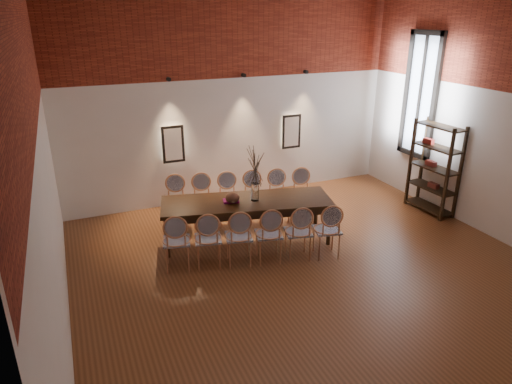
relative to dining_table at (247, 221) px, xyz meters
name	(u,v)px	position (x,y,z in m)	size (l,w,h in m)	color
floor	(315,274)	(0.55, -1.42, -0.39)	(7.00, 7.00, 0.02)	brown
wall_back	(232,103)	(0.55, 2.13, 1.62)	(7.00, 0.10, 4.00)	silver
wall_left	(38,182)	(-3.00, -1.42, 1.62)	(0.10, 7.00, 4.00)	silver
wall_right	(509,124)	(4.10, -1.42, 1.62)	(0.10, 7.00, 4.00)	silver
brick_band_back	(232,38)	(0.55, 2.06, 2.88)	(7.00, 0.02, 1.50)	maroon
brick_band_left	(24,63)	(-2.93, -1.42, 2.88)	(0.02, 7.00, 1.50)	maroon
niche_left	(173,144)	(-0.75, 2.03, 0.93)	(0.36, 0.06, 0.66)	#FFEAC6
niche_right	(291,131)	(1.85, 2.03, 0.93)	(0.36, 0.06, 0.66)	#FFEAC6
spot_fixture_left	(169,79)	(-0.75, 2.00, 2.17)	(0.08, 0.08, 0.10)	black
spot_fixture_mid	(244,75)	(0.75, 2.00, 2.17)	(0.08, 0.08, 0.10)	black
spot_fixture_right	(306,72)	(2.15, 2.00, 2.17)	(0.08, 0.08, 0.10)	black
window_glass	(421,96)	(4.01, 0.58, 1.77)	(0.02, 0.78, 2.38)	silver
window_frame	(420,96)	(3.99, 0.58, 1.77)	(0.08, 0.90, 2.50)	black
window_mullion	(420,96)	(3.99, 0.58, 1.77)	(0.06, 0.06, 2.40)	black
dining_table	(247,221)	(0.00, 0.00, 0.00)	(2.86, 0.92, 0.75)	black
chair_near_a	(177,241)	(-1.33, -0.44, 0.09)	(0.44, 0.44, 0.94)	tan
chair_near_b	(208,238)	(-0.87, -0.55, 0.09)	(0.44, 0.44, 0.94)	tan
chair_near_c	(239,236)	(-0.41, -0.66, 0.09)	(0.44, 0.44, 0.94)	tan
chair_near_d	(269,234)	(0.06, -0.77, 0.09)	(0.44, 0.44, 0.94)	tan
chair_near_e	(298,232)	(0.52, -0.89, 0.09)	(0.44, 0.44, 0.94)	tan
chair_near_f	(327,229)	(0.98, -1.00, 0.09)	(0.44, 0.44, 0.94)	tan
chair_far_a	(176,203)	(-0.98, 1.00, 0.09)	(0.44, 0.44, 0.94)	tan
chair_far_b	(203,202)	(-0.52, 0.89, 0.09)	(0.44, 0.44, 0.94)	tan
chair_far_c	(228,200)	(-0.06, 0.77, 0.09)	(0.44, 0.44, 0.94)	tan
chair_far_d	(254,198)	(0.41, 0.66, 0.09)	(0.44, 0.44, 0.94)	tan
chair_far_e	(279,197)	(0.87, 0.55, 0.09)	(0.44, 0.44, 0.94)	tan
chair_far_f	(303,195)	(1.33, 0.44, 0.09)	(0.44, 0.44, 0.94)	tan
vase	(255,192)	(0.14, -0.03, 0.53)	(0.14, 0.14, 0.30)	silver
dried_branches	(255,166)	(0.14, -0.03, 0.98)	(0.50, 0.50, 0.70)	#4C3E30
bowl	(232,198)	(-0.25, 0.01, 0.46)	(0.24, 0.24, 0.18)	brown
book	(231,201)	(-0.26, 0.06, 0.39)	(0.26, 0.18, 0.03)	#830E5D
shelving_rack	(434,168)	(3.83, -0.23, 0.53)	(0.38, 1.00, 1.80)	black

